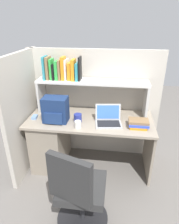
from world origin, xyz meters
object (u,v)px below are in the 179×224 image
computer_mouse (35,117)px  snack_canister (78,118)px  paper_cup (78,124)px  laptop (108,119)px  office_chair (79,196)px  backpack (55,110)px

computer_mouse → snack_canister: snack_canister is taller
computer_mouse → paper_cup: size_ratio=1.20×
laptop → office_chair: bearing=-104.0°
paper_cup → snack_canister: size_ratio=0.85×
computer_mouse → snack_canister: size_ratio=1.02×
office_chair → laptop: bearing=-85.2°
snack_canister → paper_cup: bearing=-79.0°
computer_mouse → paper_cup: 0.63m
laptop → backpack: 0.66m
backpack → office_chair: bearing=-61.7°
laptop → office_chair: 0.95m
laptop → office_chair: size_ratio=0.37×
backpack → computer_mouse: 0.33m
office_chair → paper_cup: bearing=-60.0°
paper_cup → office_chair: bearing=-78.8°
backpack → computer_mouse: (-0.30, 0.04, -0.14)m
backpack → paper_cup: size_ratio=3.61×
backpack → office_chair: (0.44, -0.82, -0.49)m
computer_mouse → paper_cup: paper_cup is taller
computer_mouse → paper_cup: (0.60, -0.17, 0.03)m
laptop → paper_cup: bearing=-154.8°
snack_canister → backpack: bearing=-175.0°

